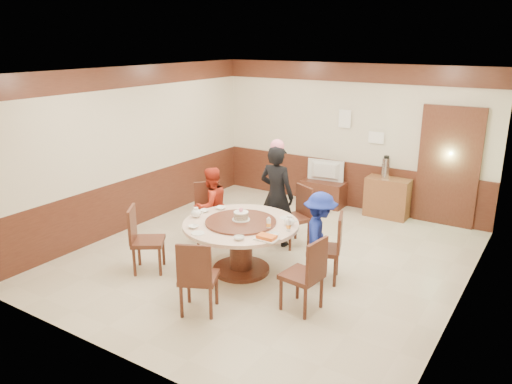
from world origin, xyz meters
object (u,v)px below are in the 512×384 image
Objects in this scene: person_red at (211,206)px; shrimp_platter at (267,238)px; television at (325,171)px; tv_stand at (324,193)px; thermos at (386,168)px; side_cabinet at (387,198)px; birthday_cake at (241,216)px; person_standing at (277,195)px; person_blue at (320,236)px; banquet_table at (241,237)px.

shrimp_platter is at bearing 76.25° from person_red.
shrimp_platter is at bearing 96.28° from television.
thermos reaches higher than tv_stand.
side_cabinet is (0.38, 3.73, -0.40)m from shrimp_platter.
shrimp_platter is (1.63, -0.94, 0.14)m from person_red.
birthday_cake reaches higher than tv_stand.
television is at bearing -83.15° from person_standing.
person_standing reaches higher than person_red.
person_blue is at bearing -89.73° from side_cabinet.
person_standing reaches higher than television.
person_standing is (-0.09, 1.16, 0.29)m from banquet_table.
thermos is (0.31, 3.73, 0.16)m from shrimp_platter.
person_blue is 3.22m from television.
person_standing is at bearing -85.18° from tv_stand.
shrimp_platter is 3.75m from thermos.
side_cabinet is (2.02, 2.79, -0.27)m from person_red.
thermos reaches higher than birthday_cake.
person_standing is 2.24× the size of television.
shrimp_platter reaches higher than tv_stand.
banquet_table is 4.33× the size of thermos.
banquet_table is at bearing 96.65° from person_standing.
person_red reaches higher than shrimp_platter.
tv_stand is at bearing -178.32° from person_red.
person_red is at bearing 33.39° from person_standing.
thermos reaches higher than television.
person_red is 2.85m from television.
birthday_cake is 3.40m from tv_stand.
side_cabinet is at bearing -114.36° from person_standing.
banquet_table is 5.48× the size of shrimp_platter.
television is at bearing -178.32° from person_red.
banquet_table is 2.05× the size of side_cabinet.
shrimp_platter is at bearing -27.84° from banquet_table.
birthday_cake is (0.98, -0.58, 0.20)m from person_red.
person_standing is 1.66m from shrimp_platter.
tv_stand is (-1.31, 2.94, -0.38)m from person_blue.
person_red is 1.60× the size of side_cabinet.
banquet_table is at bearing 87.20° from television.
person_red reaches higher than tv_stand.
television is at bearing 103.83° from shrimp_platter.
person_blue is 2.98m from side_cabinet.
tv_stand is 1.40m from thermos.
banquet_table is 3.55m from thermos.
person_blue is at bearing 62.32° from shrimp_platter.
person_standing reaches higher than tv_stand.
thermos is (1.94, 2.79, 0.30)m from person_red.
television is at bearing -178.67° from side_cabinet.
banquet_table is at bearing 74.90° from person_red.
person_red is at bearing -104.63° from tv_stand.
person_red is 4.99× the size of birthday_cake.
banquet_table is 3.39m from television.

